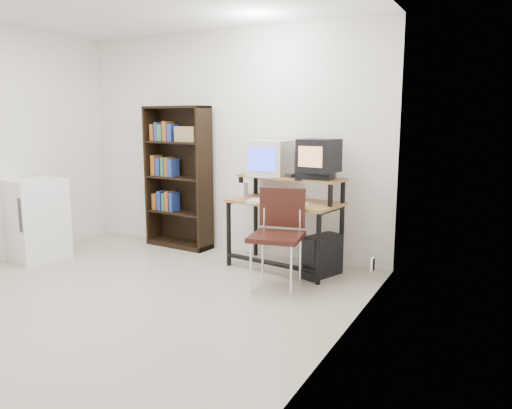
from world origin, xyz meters
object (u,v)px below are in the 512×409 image
at_px(school_chair, 279,227).
at_px(bookshelf, 179,175).
at_px(computer_desk, 285,205).
at_px(pc_tower, 321,256).
at_px(mini_fridge, 37,219).
at_px(crt_tv, 319,156).
at_px(crt_monitor, 270,158).

height_order(school_chair, bookshelf, bookshelf).
distance_m(computer_desk, pc_tower, 0.65).
bearing_deg(school_chair, bookshelf, 144.82).
bearing_deg(bookshelf, computer_desk, -4.22).
bearing_deg(bookshelf, mini_fridge, -126.54).
bearing_deg(crt_tv, school_chair, -97.21).
relative_size(crt_tv, mini_fridge, 0.44).
xyz_separation_m(school_chair, bookshelf, (-1.73, 0.82, 0.31)).
distance_m(crt_monitor, school_chair, 1.00).
bearing_deg(crt_tv, pc_tower, -42.84).
xyz_separation_m(crt_tv, mini_fridge, (-3.00, -0.99, -0.76)).
height_order(crt_tv, pc_tower, crt_tv).
relative_size(crt_tv, pc_tower, 0.89).
relative_size(crt_tv, bookshelf, 0.23).
height_order(pc_tower, school_chair, school_chair).
distance_m(crt_monitor, mini_fridge, 2.73).
bearing_deg(crt_monitor, computer_desk, -30.39).
bearing_deg(pc_tower, mini_fridge, -142.47).
bearing_deg(school_chair, pc_tower, 52.03).
distance_m(pc_tower, bookshelf, 2.13).
height_order(crt_monitor, school_chair, crt_monitor).
distance_m(computer_desk, mini_fridge, 2.83).
relative_size(school_chair, mini_fridge, 1.01).
height_order(crt_monitor, mini_fridge, crt_monitor).
xyz_separation_m(crt_monitor, crt_tv, (0.60, -0.10, 0.05)).
relative_size(bookshelf, mini_fridge, 1.88).
xyz_separation_m(computer_desk, school_chair, (0.18, -0.56, -0.11)).
bearing_deg(school_chair, computer_desk, 98.18).
relative_size(crt_monitor, pc_tower, 0.95).
height_order(school_chair, mini_fridge, school_chair).
bearing_deg(crt_monitor, school_chair, -60.14).
bearing_deg(computer_desk, bookshelf, 178.20).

